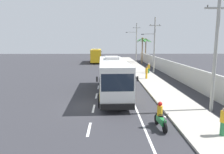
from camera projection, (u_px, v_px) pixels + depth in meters
name	position (u px, v px, depth m)	size (l,w,h in m)	color
ground_plane	(94.00, 106.00, 16.55)	(160.00, 160.00, 0.00)	#303035
sidewalk_kerb	(152.00, 82.00, 26.52)	(3.20, 90.00, 0.14)	#A8A399
lane_markings	(114.00, 76.00, 31.37)	(3.43, 71.96, 0.01)	white
boundary_wall	(173.00, 70.00, 30.36)	(0.24, 60.00, 2.28)	#B2B2AD
coach_bus_foreground	(113.00, 75.00, 20.30)	(3.20, 12.32, 3.61)	silver
coach_bus_far_lane	(96.00, 55.00, 52.96)	(3.18, 10.77, 3.64)	gold
motorcycle_beside_bus	(129.00, 74.00, 29.12)	(0.56, 1.96, 1.57)	black
motorcycle_trailing	(160.00, 118.00, 12.25)	(0.56, 1.96, 1.58)	black
pedestrian_near_kerb	(147.00, 72.00, 28.40)	(0.36, 0.36, 1.69)	gold
pedestrian_midwalk	(149.00, 68.00, 33.62)	(0.36, 0.36, 1.60)	#2D7A47
pedestrian_far_walk	(224.00, 121.00, 10.90)	(0.36, 0.36, 1.53)	#2D7A47
utility_pole_nearest	(216.00, 49.00, 14.68)	(2.01, 0.24, 8.84)	#9E9E99
utility_pole_mid	(154.00, 44.00, 33.96)	(3.13, 0.24, 9.11)	#9E9E99
utility_pole_far	(136.00, 42.00, 53.19)	(3.73, 0.24, 9.94)	#9E9E99
palm_nearest	(142.00, 45.00, 49.03)	(3.33, 3.16, 6.28)	brown
palm_second	(146.00, 44.00, 53.18)	(3.16, 3.38, 6.19)	brown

